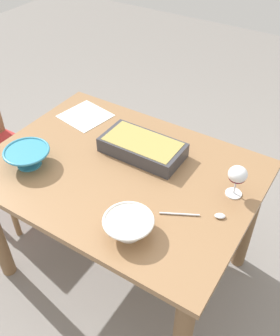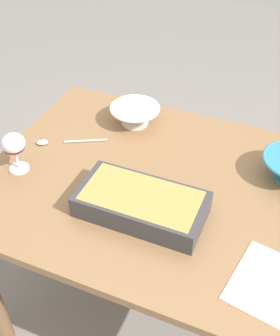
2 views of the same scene
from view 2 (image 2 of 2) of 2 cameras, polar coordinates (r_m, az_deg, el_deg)
ground_plane at (r=2.06m, az=2.57°, el=-18.00°), size 8.00×8.00×0.00m
dining_table at (r=1.57m, az=3.23°, el=-6.17°), size 1.25×0.92×0.76m
wine_glass at (r=1.52m, az=-16.35°, el=2.87°), size 0.08×0.08×0.15m
casserole_dish at (r=1.34m, az=0.18°, el=-4.66°), size 0.40×0.20×0.08m
mixing_bowl at (r=1.72m, az=-0.68°, el=7.14°), size 0.20×0.20×0.08m
serving_spoon at (r=1.67m, az=-10.78°, el=3.43°), size 0.25×0.14×0.01m
napkin at (r=1.25m, az=17.79°, el=-14.86°), size 0.27×0.27×0.00m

